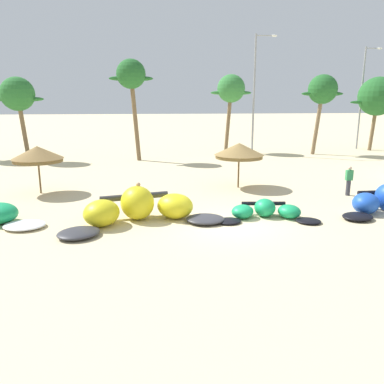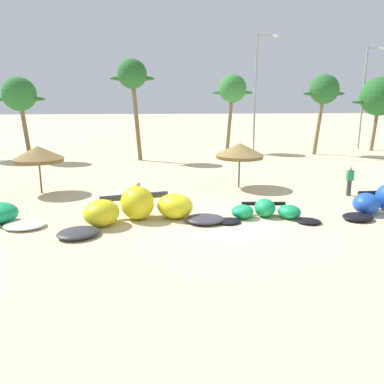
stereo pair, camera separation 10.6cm
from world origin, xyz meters
The scene contains 14 objects.
ground_plane centered at (0.00, 0.00, 0.00)m, with size 260.00×260.00×0.00m, color beige.
kite_left centered at (-3.80, 0.95, 0.57)m, with size 7.10×4.20×1.48m.
kite_left_of_center centered at (1.77, 0.87, 0.31)m, with size 4.71×2.37×0.80m.
beach_umbrella_near_van centered at (-9.43, 6.85, 2.22)m, with size 2.79×2.79×2.66m.
beach_umbrella_middle centered at (1.95, 7.09, 2.22)m, with size 2.92×2.92×2.66m.
person_near_kites centered at (-3.83, 1.49, 0.82)m, with size 0.36×0.24×1.62m.
person_by_umbrellas centered at (7.49, 4.46, 0.82)m, with size 0.36×0.24×1.62m.
palm_left centered at (-14.07, 19.48, 5.49)m, with size 4.20×2.80×7.00m.
palm_left_of_gap centered at (-4.63, 18.59, 6.97)m, with size 3.64×2.43×8.41m.
palm_center_left centered at (4.77, 23.19, 6.05)m, with size 4.05×2.70×7.53m.
palm_center_right centered at (12.94, 20.69, 5.95)m, with size 4.07×2.71×7.43m.
palm_right_of_gap centered at (19.77, 22.84, 5.41)m, with size 5.80×3.87×7.39m.
lamppost_west centered at (6.72, 21.35, 6.06)m, with size 2.06×0.24×10.94m.
lamppost_west_center centered at (18.95, 24.28, 5.74)m, with size 1.83×0.24×10.37m.
Camera 1 is at (-3.34, -15.35, 5.14)m, focal length 36.56 mm.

